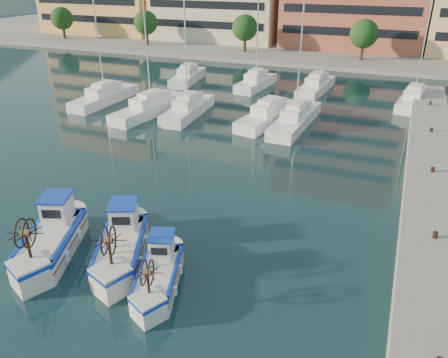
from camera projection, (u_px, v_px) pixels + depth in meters
ground at (133, 265)px, 20.70m from camera, size 300.00×300.00×0.00m
quay at (431, 227)px, 22.60m from camera, size 3.00×60.00×1.20m
yacht_marina at (262, 100)px, 44.63m from camera, size 37.78×23.98×11.50m
fishing_boat_a at (51, 237)px, 21.26m from camera, size 3.74×5.32×3.21m
fishing_boat_b at (122, 244)px, 20.84m from camera, size 3.75×5.10×3.07m
fishing_boat_c at (159, 272)px, 19.14m from camera, size 2.83×4.23×2.56m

